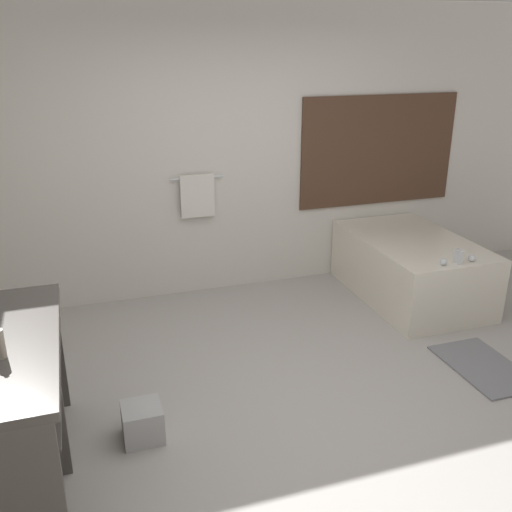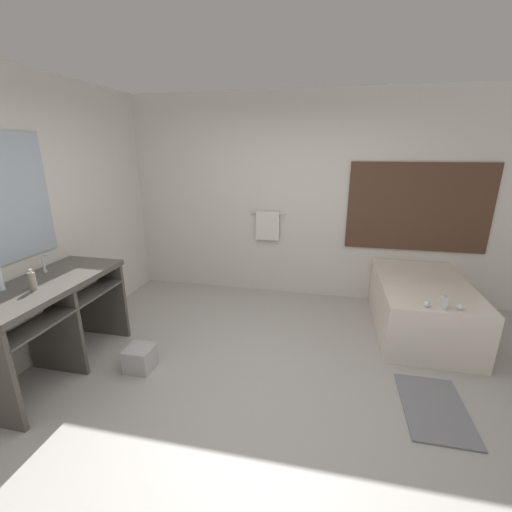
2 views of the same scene
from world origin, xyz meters
name	(u,v)px [view 2 (image 2 of 2)]	position (x,y,z in m)	size (l,w,h in m)	color
ground_plane	(256,392)	(0.00, 0.00, 0.00)	(16.00, 16.00, 0.00)	#A8A39E
wall_back_with_blinds	(295,199)	(0.06, 2.23, 1.35)	(7.40, 0.13, 2.70)	silver
wall_left_with_mirror	(6,226)	(-2.23, 0.00, 1.35)	(0.08, 7.40, 2.70)	silver
vanity_counter	(51,306)	(-1.86, -0.06, 0.66)	(0.64, 1.41, 0.89)	#4C4742
sink_faucet	(44,264)	(-2.04, 0.13, 0.98)	(0.09, 0.04, 0.18)	silver
bathtub	(421,304)	(1.60, 1.43, 0.33)	(0.94, 1.52, 0.71)	silver
soap_dispenser	(33,281)	(-1.81, -0.24, 0.97)	(0.05, 0.05, 0.18)	gray
waste_bin	(140,358)	(-1.14, 0.10, 0.11)	(0.24, 0.24, 0.23)	#B2B2B2
bath_mat	(434,408)	(1.44, 0.11, 0.01)	(0.49, 0.77, 0.02)	slate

